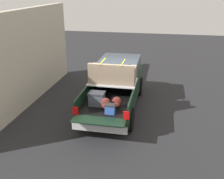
# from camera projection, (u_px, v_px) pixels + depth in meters

# --- Properties ---
(ground_plane) EXTENTS (40.00, 40.00, 0.00)m
(ground_plane) POSITION_uv_depth(u_px,v_px,m) (115.00, 108.00, 11.61)
(ground_plane) COLOR #262628
(pickup_truck) EXTENTS (6.05, 2.06, 2.23)m
(pickup_truck) POSITION_uv_depth(u_px,v_px,m) (116.00, 84.00, 11.59)
(pickup_truck) COLOR black
(pickup_truck) RESTS_ON ground_plane
(building_facade) EXTENTS (8.87, 0.36, 4.14)m
(building_facade) POSITION_uv_depth(u_px,v_px,m) (25.00, 58.00, 11.48)
(building_facade) COLOR beige
(building_facade) RESTS_ON ground_plane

